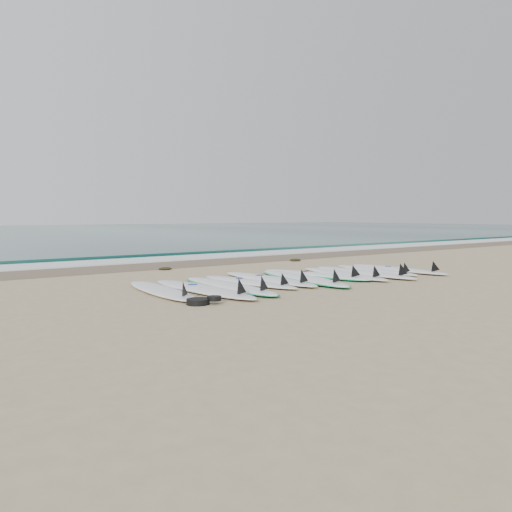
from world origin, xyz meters
TOP-DOWN VIEW (x-y plane):
  - ground at (0.00, 0.00)m, footprint 120.00×120.00m
  - wet_sand_band at (0.00, 4.10)m, footprint 120.00×1.80m
  - foam_band at (0.00, 5.50)m, footprint 120.00×1.40m
  - wave_crest at (0.00, 7.00)m, footprint 120.00×1.00m
  - surfboard_0 at (-2.81, 0.02)m, footprint 0.71×2.52m
  - surfboard_1 at (-2.21, -0.28)m, footprint 0.73×2.75m
  - surfboard_2 at (-1.67, -0.17)m, footprint 0.67×2.68m
  - surfboard_3 at (-1.09, 0.02)m, footprint 0.78×2.40m
  - surfboard_4 at (-0.57, 0.11)m, footprint 0.56×2.64m
  - surfboard_5 at (0.01, -0.15)m, footprint 1.08×2.87m
  - surfboard_6 at (0.60, 0.14)m, footprint 1.04×2.65m
  - surfboard_7 at (1.15, -0.14)m, footprint 0.85×2.61m
  - surfboard_8 at (1.65, -0.24)m, footprint 0.65×2.73m
  - surfboard_9 at (2.25, -0.04)m, footprint 0.73×2.41m
  - surfboard_10 at (2.77, -0.24)m, footprint 0.55×2.55m
  - seaweed_near at (-1.22, 3.12)m, footprint 0.31×0.24m
  - seaweed_far at (2.57, 3.01)m, footprint 0.34×0.26m
  - leash_coil at (-2.80, -1.18)m, footprint 0.46×0.36m

SIDE VIEW (x-z plane):
  - ground at x=0.00m, z-range 0.00..0.00m
  - wet_sand_band at x=0.00m, z-range 0.00..0.01m
  - foam_band at x=0.00m, z-range 0.00..0.04m
  - seaweed_near at x=-1.22m, z-range 0.00..0.06m
  - seaweed_far at x=2.57m, z-range 0.00..0.07m
  - surfboard_6 at x=0.60m, z-range -0.12..0.21m
  - leash_coil at x=-2.80m, z-range -0.01..0.10m
  - wave_crest at x=0.00m, z-range 0.00..0.10m
  - surfboard_2 at x=-1.67m, z-range -0.12..0.22m
  - surfboard_3 at x=-1.09m, z-range -0.10..0.20m
  - surfboard_9 at x=2.25m, z-range -0.10..0.20m
  - surfboard_5 at x=0.01m, z-range -0.12..0.23m
  - surfboard_0 at x=-2.81m, z-range -0.10..0.21m
  - surfboard_10 at x=2.77m, z-range -0.11..0.22m
  - surfboard_7 at x=1.15m, z-range -0.11..0.22m
  - surfboard_4 at x=-0.57m, z-range -0.11..0.23m
  - surfboard_8 at x=1.65m, z-range -0.11..0.23m
  - surfboard_1 at x=-2.21m, z-range -0.11..0.23m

